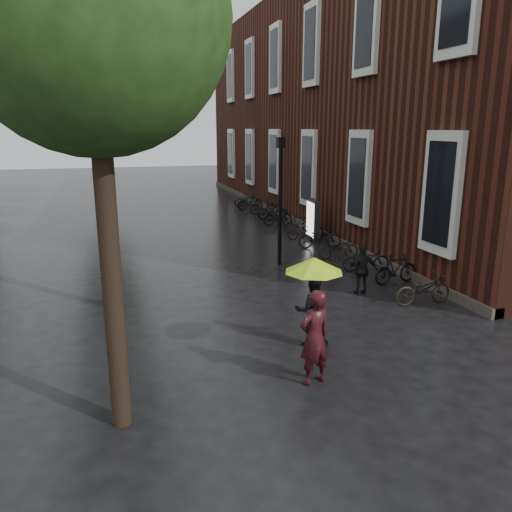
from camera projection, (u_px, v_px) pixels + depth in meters
name	position (u px, v px, depth m)	size (l,w,h in m)	color
ground	(362.00, 416.00, 8.68)	(120.00, 120.00, 0.00)	black
brick_building	(365.00, 107.00, 28.18)	(10.20, 33.20, 12.00)	#38160F
street_trees	(97.00, 91.00, 20.72)	(4.33, 34.03, 8.91)	black
person_burgundy	(314.00, 337.00, 9.58)	(0.70, 0.46, 1.92)	black
person_black	(312.00, 311.00, 11.33)	(0.81, 0.63, 1.67)	black
lime_umbrella	(314.00, 265.00, 10.10)	(1.23, 1.23, 1.80)	black
pedestrian_walking	(362.00, 270.00, 14.84)	(0.89, 0.37, 1.53)	black
parked_bicycles	(303.00, 228.00, 22.70)	(2.13, 19.70, 1.00)	black
ad_lightbox	(313.00, 220.00, 22.00)	(0.28, 1.21, 1.82)	black
lamp_post	(280.00, 189.00, 17.69)	(0.23, 0.23, 4.55)	black
cycle_sign	(112.00, 194.00, 23.77)	(0.14, 0.49, 2.70)	#262628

